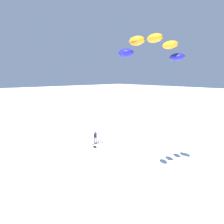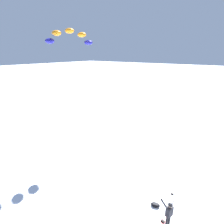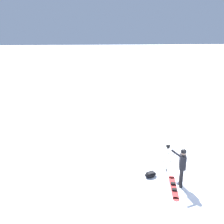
% 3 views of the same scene
% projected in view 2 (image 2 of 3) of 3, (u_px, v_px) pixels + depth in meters
% --- Properties ---
extents(snowboarder, '(0.46, 0.77, 1.82)m').
position_uv_depth(snowboarder, '(169.00, 212.00, 9.51)').
color(snowboarder, black).
rests_on(snowboarder, ground_plane).
extents(snowboard, '(1.81, 0.65, 0.10)m').
position_uv_depth(snowboard, '(161.00, 224.00, 9.98)').
color(snowboard, '#B23333').
rests_on(snowboard, ground_plane).
extents(traction_kite, '(4.50, 2.24, 1.34)m').
position_uv_depth(traction_kite, '(70.00, 36.00, 14.85)').
color(traction_kite, navy).
extents(gear_bag_large, '(0.53, 0.67, 0.23)m').
position_uv_depth(gear_bag_large, '(155.00, 205.00, 11.12)').
color(gear_bag_large, black).
rests_on(gear_bag_large, ground_plane).
extents(camera_tripod, '(0.69, 0.65, 1.42)m').
position_uv_depth(camera_tripod, '(172.00, 198.00, 10.56)').
color(camera_tripod, '#262628').
rests_on(camera_tripod, ground_plane).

